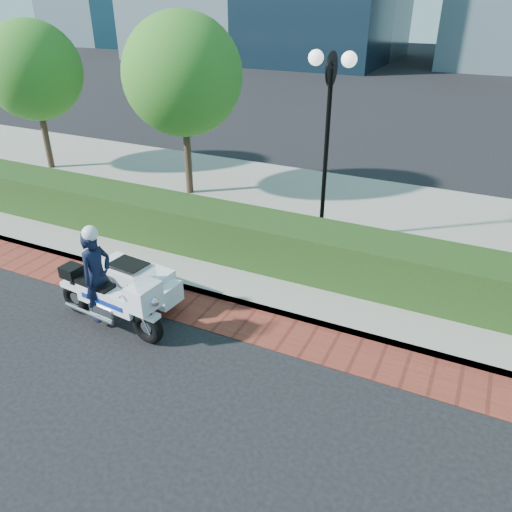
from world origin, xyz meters
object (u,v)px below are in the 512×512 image
at_px(tree_b, 183,75).
at_px(police_motorcycle, 118,285).
at_px(lamppost, 328,120).
at_px(tree_a, 33,71).

relative_size(tree_b, police_motorcycle, 2.02).
relative_size(lamppost, police_motorcycle, 1.74).
bearing_deg(tree_b, police_motorcycle, -69.66).
bearing_deg(lamppost, tree_a, 172.59).
bearing_deg(police_motorcycle, tree_a, 148.66).
relative_size(lamppost, tree_a, 0.92).
distance_m(tree_a, police_motorcycle, 9.90).
distance_m(lamppost, tree_a, 10.09).
distance_m(lamppost, police_motorcycle, 5.54).
bearing_deg(tree_b, lamppost, -16.11).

